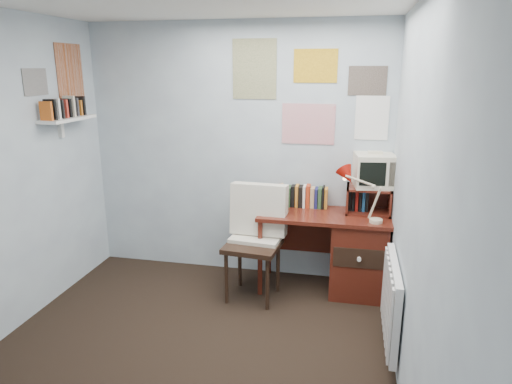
# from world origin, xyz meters

# --- Properties ---
(ground) EXTENTS (3.50, 3.50, 0.00)m
(ground) POSITION_xyz_m (0.00, 0.00, 0.00)
(ground) COLOR black
(ground) RESTS_ON ground
(back_wall) EXTENTS (3.00, 0.02, 2.50)m
(back_wall) POSITION_xyz_m (0.00, 1.75, 1.25)
(back_wall) COLOR silver
(back_wall) RESTS_ON ground
(right_wall) EXTENTS (0.02, 3.50, 2.50)m
(right_wall) POSITION_xyz_m (1.50, 0.00, 1.25)
(right_wall) COLOR silver
(right_wall) RESTS_ON ground
(desk) EXTENTS (1.20, 0.55, 0.76)m
(desk) POSITION_xyz_m (1.17, 1.48, 0.41)
(desk) COLOR maroon
(desk) RESTS_ON ground
(desk_chair) EXTENTS (0.56, 0.54, 1.01)m
(desk_chair) POSITION_xyz_m (0.29, 1.18, 0.51)
(desk_chair) COLOR black
(desk_chair) RESTS_ON ground
(desk_lamp) EXTENTS (0.35, 0.32, 0.42)m
(desk_lamp) POSITION_xyz_m (1.36, 1.32, 0.97)
(desk_lamp) COLOR #AE150B
(desk_lamp) RESTS_ON desk
(tv_riser) EXTENTS (0.40, 0.30, 0.25)m
(tv_riser) POSITION_xyz_m (1.29, 1.59, 0.89)
(tv_riser) COLOR maroon
(tv_riser) RESTS_ON desk
(crt_tv) EXTENTS (0.39, 0.37, 0.33)m
(crt_tv) POSITION_xyz_m (1.32, 1.61, 1.17)
(crt_tv) COLOR beige
(crt_tv) RESTS_ON tv_riser
(book_row) EXTENTS (0.60, 0.14, 0.22)m
(book_row) POSITION_xyz_m (0.66, 1.66, 0.87)
(book_row) COLOR maroon
(book_row) RESTS_ON desk
(radiator) EXTENTS (0.09, 0.80, 0.60)m
(radiator) POSITION_xyz_m (1.46, 0.55, 0.42)
(radiator) COLOR white
(radiator) RESTS_ON right_wall
(wall_shelf) EXTENTS (0.20, 0.62, 0.24)m
(wall_shelf) POSITION_xyz_m (-1.40, 1.10, 1.62)
(wall_shelf) COLOR white
(wall_shelf) RESTS_ON left_wall
(posters_back) EXTENTS (1.20, 0.01, 0.90)m
(posters_back) POSITION_xyz_m (0.70, 1.74, 1.85)
(posters_back) COLOR white
(posters_back) RESTS_ON back_wall
(posters_left) EXTENTS (0.01, 0.70, 0.60)m
(posters_left) POSITION_xyz_m (-1.49, 1.10, 2.00)
(posters_left) COLOR white
(posters_left) RESTS_ON left_wall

